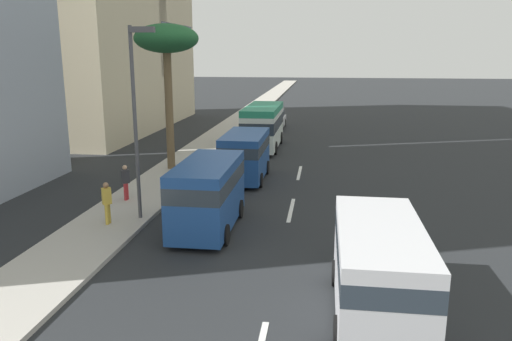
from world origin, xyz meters
name	(u,v)px	position (x,y,z in m)	size (l,w,h in m)	color
ground_plane	(306,145)	(31.50, 0.00, 0.00)	(198.00, 198.00, 0.00)	#26282B
sidewalk_right	(213,141)	(31.50, 6.72, 0.07)	(162.00, 2.85, 0.15)	#B2ADA3
lane_stripe_mid	(291,210)	(16.28, 0.00, 0.01)	(3.20, 0.16, 0.01)	silver
lane_stripe_far	(299,173)	(22.91, 0.00, 0.01)	(3.20, 0.16, 0.01)	silver
minibus_lead	(263,125)	(29.75, 2.85, 1.60)	(6.83, 2.30, 2.90)	silver
car_second	(273,120)	(39.11, 3.11, 0.74)	(4.56, 1.96, 1.56)	silver
van_third	(208,191)	(13.58, 2.87, 1.45)	(4.85, 2.05, 2.54)	#1E478C
van_fourth	(245,153)	(21.03, 2.69, 1.38)	(4.61, 2.12, 2.41)	#1E478C
van_fifth	(379,265)	(8.07, -2.68, 1.33)	(5.09, 2.16, 2.32)	silver
pedestrian_near_lamp	(107,201)	(13.22, 6.61, 1.02)	(0.37, 0.39, 1.59)	gold
pedestrian_mid_block	(126,181)	(16.30, 7.15, 0.98)	(0.37, 0.39, 1.54)	red
palm_tree	(167,43)	(22.44, 7.04, 6.86)	(3.36, 3.36, 7.70)	brown
street_lamp	(137,104)	(14.08, 5.59, 4.54)	(0.24, 0.97, 7.16)	#4C4C51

